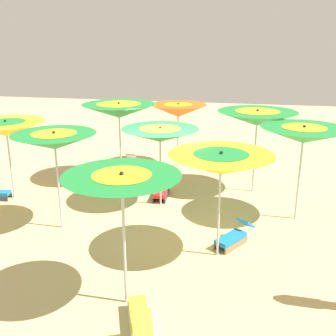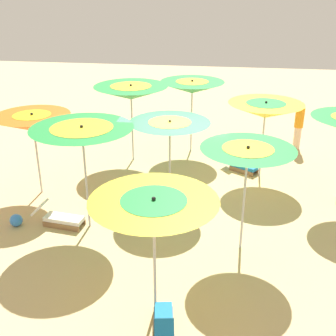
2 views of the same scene
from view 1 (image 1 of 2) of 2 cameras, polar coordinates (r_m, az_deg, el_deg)
name	(u,v)px [view 1 (image 1 of 2)]	position (r m, az deg, el deg)	size (l,w,h in m)	color
ground	(162,208)	(11.29, -0.78, -5.55)	(37.34, 37.34, 0.04)	#D1B57F
beach_umbrella_0	(6,129)	(12.16, -21.69, 5.12)	(2.13, 2.13, 2.30)	#B2B2B7
beach_umbrella_1	(54,141)	(9.75, -15.58, 3.64)	(1.94, 1.94, 2.42)	#B2B2B7
beach_umbrella_2	(122,186)	(6.59, -6.44, -2.45)	(1.94, 1.94, 2.44)	#B2B2B7
beach_umbrella_3	(119,111)	(12.82, -6.86, 7.97)	(2.28, 2.28, 2.55)	#B2B2B7
beach_umbrella_4	(160,135)	(10.83, -1.10, 4.64)	(2.06, 2.06, 2.22)	#B2B2B7
beach_umbrella_5	(221,164)	(8.20, 7.40, 0.59)	(2.12, 2.12, 2.32)	#B2B2B7
beach_umbrella_6	(178,110)	(14.30, 1.43, 8.04)	(1.98, 1.98, 2.29)	#B2B2B7
beach_umbrella_7	(257,118)	(12.07, 12.35, 6.83)	(2.29, 2.29, 2.50)	#B2B2B7
beach_umbrella_8	(304,135)	(10.41, 18.41, 4.39)	(2.10, 2.10, 2.45)	#B2B2B7
lounger_0	(126,168)	(14.00, -5.91, 0.05)	(1.31, 0.54, 0.59)	olive
lounger_1	(233,237)	(9.39, 9.08, -9.46)	(1.17, 0.91, 0.49)	olive
lounger_3	(161,190)	(11.88, -0.91, -3.13)	(1.11, 0.41, 0.62)	#333338
lounger_4	(140,317)	(6.96, -3.97, -20.00)	(1.24, 0.72, 0.58)	silver
beach_ball	(129,160)	(15.01, -5.43, 1.10)	(0.30, 0.30, 0.30)	#337FE5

